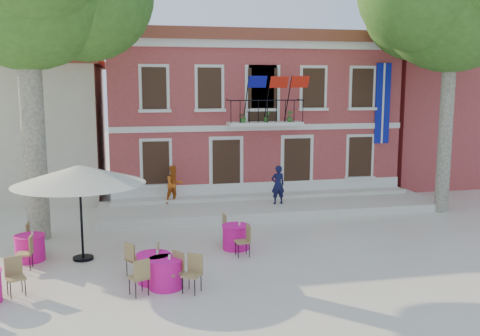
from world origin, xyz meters
name	(u,v)px	position (x,y,z in m)	size (l,w,h in m)	color
ground	(248,243)	(0.00, 0.00, 0.00)	(90.00, 90.00, 0.00)	beige
main_building	(243,112)	(2.00, 9.99, 3.78)	(13.50, 9.59, 7.50)	#B54146
neighbor_west	(5,125)	(-9.50, 11.00, 3.22)	(9.40, 9.40, 6.40)	beige
neighbor_east	(444,119)	(14.00, 11.00, 3.22)	(9.40, 9.40, 6.40)	#B54146
terrace	(271,206)	(2.00, 4.40, 0.15)	(14.00, 3.40, 0.30)	silver
patio_umbrella	(79,175)	(-5.15, -0.57, 2.55)	(3.81, 3.81, 2.83)	black
pedestrian_navy	(278,185)	(2.22, 4.21, 1.09)	(0.58, 0.38, 1.59)	#0F1134
pedestrian_orange	(174,185)	(-1.93, 5.18, 1.08)	(0.76, 0.59, 1.57)	#CB5D17
cafe_table_0	(154,267)	(-3.19, -2.89, 0.42)	(1.49, 1.79, 0.95)	#EE1699
cafe_table_1	(166,272)	(-2.92, -3.37, 0.43)	(1.87, 1.70, 0.95)	#EE1699
cafe_table_3	(30,247)	(-6.66, -0.37, 0.42)	(0.90, 1.93, 0.95)	#EE1699
cafe_table_4	(236,236)	(-0.50, -0.50, 0.42)	(0.90, 1.94, 0.95)	#EE1699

